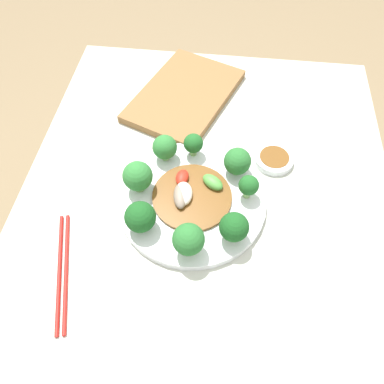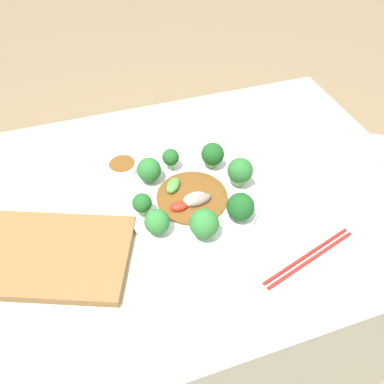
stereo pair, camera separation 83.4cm
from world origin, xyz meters
name	(u,v)px [view 1 (the left image)]	position (x,y,z in m)	size (l,w,h in m)	color
ground_plane	(198,318)	(0.00, 0.00, 0.00)	(8.00, 8.00, 0.00)	#7F6B4C
table	(200,281)	(0.00, 0.00, 0.36)	(1.04, 0.77, 0.73)	#B7BCAD
plate	(192,200)	(-0.03, -0.03, 0.73)	(0.30, 0.30, 0.02)	silver
broccoli_north	(249,186)	(-0.04, 0.08, 0.78)	(0.04, 0.04, 0.06)	#89B76B
broccoli_northeast	(234,227)	(0.05, 0.06, 0.78)	(0.05, 0.05, 0.07)	#89B76B
broccoli_northwest	(237,161)	(-0.10, 0.06, 0.78)	(0.06, 0.06, 0.06)	#70A356
broccoli_east	(188,240)	(0.09, -0.02, 0.79)	(0.06, 0.06, 0.07)	#7AAD5B
broccoli_south	(138,176)	(-0.04, -0.13, 0.78)	(0.06, 0.06, 0.07)	#70A356
broccoli_west	(193,144)	(-0.14, -0.04, 0.78)	(0.04, 0.04, 0.06)	#7AAD5B
broccoli_southwest	(165,147)	(-0.12, -0.10, 0.78)	(0.05, 0.05, 0.06)	#89B76B
broccoli_southeast	(140,217)	(0.05, -0.11, 0.78)	(0.06, 0.06, 0.07)	#7AAD5B
stirfry_center	(191,194)	(-0.03, -0.03, 0.75)	(0.16, 0.16, 0.03)	brown
chopsticks	(63,271)	(0.15, -0.24, 0.73)	(0.23, 0.08, 0.01)	red
sauce_dish	(274,159)	(-0.15, 0.14, 0.73)	(0.09, 0.09, 0.02)	silver
cutting_board	(185,95)	(-0.33, -0.08, 0.74)	(0.35, 0.29, 0.02)	brown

